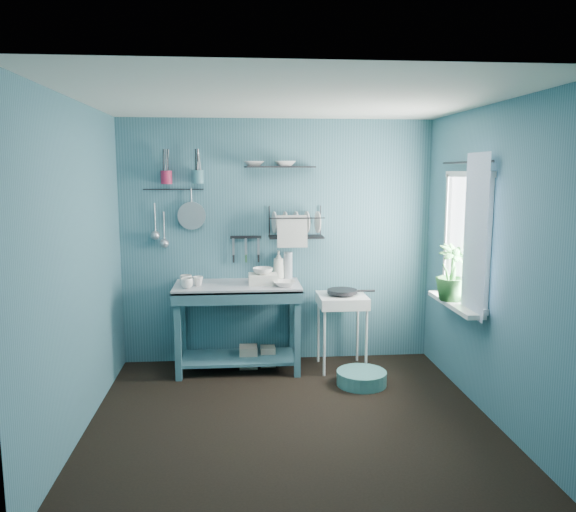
{
  "coord_description": "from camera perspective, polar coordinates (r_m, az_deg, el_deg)",
  "views": [
    {
      "loc": [
        -0.4,
        -4.25,
        1.97
      ],
      "look_at": [
        0.05,
        0.85,
        1.2
      ],
      "focal_mm": 35.0,
      "sensor_mm": 36.0,
      "label": 1
    }
  ],
  "objects": [
    {
      "name": "work_counter",
      "position": [
        5.66,
        -5.09,
        -7.2
      ],
      "size": [
        1.28,
        0.7,
        0.87
      ],
      "primitive_type": "cube",
      "rotation": [
        0.0,
        0.0,
        -0.07
      ],
      "color": "#315B66",
      "rests_on": "floor"
    },
    {
      "name": "knife_strip",
      "position": [
        5.76,
        -4.31,
        1.92
      ],
      "size": [
        0.32,
        0.02,
        0.03
      ],
      "primitive_type": "cube",
      "rotation": [
        0.0,
        0.0,
        -0.0
      ],
      "color": "black",
      "rests_on": "wall_back"
    },
    {
      "name": "hook_rail",
      "position": [
        5.76,
        -11.57,
        6.66
      ],
      "size": [
        0.6,
        0.01,
        0.01
      ],
      "primitive_type": "cylinder",
      "rotation": [
        0.0,
        1.57,
        0.0
      ],
      "color": "black",
      "rests_on": "wall_back"
    },
    {
      "name": "wall_front",
      "position": [
        2.87,
        3.12,
        -6.02
      ],
      "size": [
        3.2,
        0.0,
        3.2
      ],
      "primitive_type": "plane",
      "rotation": [
        -1.57,
        0.0,
        0.0
      ],
      "color": "#376471",
      "rests_on": "ground"
    },
    {
      "name": "frying_pan",
      "position": [
        5.61,
        5.53,
        -3.59
      ],
      "size": [
        0.3,
        0.3,
        0.03
      ],
      "primitive_type": "cylinder",
      "color": "black",
      "rests_on": "hotplate_stand"
    },
    {
      "name": "storage_tin_large",
      "position": [
        5.8,
        -4.05,
        -10.16
      ],
      "size": [
        0.18,
        0.18,
        0.22
      ],
      "primitive_type": "cube",
      "color": "gray",
      "rests_on": "floor"
    },
    {
      "name": "dish_rack",
      "position": [
        5.67,
        0.82,
        3.46
      ],
      "size": [
        0.56,
        0.27,
        0.32
      ],
      "primitive_type": "cube",
      "rotation": [
        0.0,
        0.0,
        0.06
      ],
      "color": "black",
      "rests_on": "wall_back"
    },
    {
      "name": "window_glass",
      "position": [
        5.13,
        17.76,
        1.77
      ],
      "size": [
        0.0,
        1.1,
        1.1
      ],
      "primitive_type": "plane",
      "rotation": [
        1.57,
        0.0,
        1.57
      ],
      "color": "white",
      "rests_on": "wall_right"
    },
    {
      "name": "utensil_cup_teal",
      "position": [
        5.68,
        -9.12,
        7.95
      ],
      "size": [
        0.11,
        0.11,
        0.13
      ],
      "primitive_type": "cylinder",
      "color": "teal",
      "rests_on": "wall_back"
    },
    {
      "name": "storage_tin_small",
      "position": [
        5.84,
        -2.06,
        -10.12
      ],
      "size": [
        0.15,
        0.15,
        0.2
      ],
      "primitive_type": "cube",
      "color": "gray",
      "rests_on": "floor"
    },
    {
      "name": "curtain",
      "position": [
        4.83,
        18.44,
        1.93
      ],
      "size": [
        0.0,
        1.35,
        1.35
      ],
      "primitive_type": "plane",
      "rotation": [
        1.57,
        0.0,
        1.57
      ],
      "color": "white",
      "rests_on": "wall_right"
    },
    {
      "name": "floor_basin",
      "position": [
        5.4,
        7.48,
        -12.19
      ],
      "size": [
        0.47,
        0.47,
        0.13
      ],
      "primitive_type": "cylinder",
      "color": "teal",
      "rests_on": "floor"
    },
    {
      "name": "shelf_bowl_left",
      "position": [
        5.65,
        -3.49,
        9.63
      ],
      "size": [
        0.22,
        0.22,
        0.05
      ],
      "primitive_type": "imported",
      "rotation": [
        0.0,
        0.0,
        0.14
      ],
      "color": "silver",
      "rests_on": "upper_shelf"
    },
    {
      "name": "water_bottle",
      "position": [
        5.77,
        0.01,
        -0.98
      ],
      "size": [
        0.09,
        0.09,
        0.28
      ],
      "primitive_type": "cylinder",
      "color": "#A9B2BC",
      "rests_on": "work_counter"
    },
    {
      "name": "wall_left",
      "position": [
        4.47,
        -20.55,
        -1.26
      ],
      "size": [
        0.0,
        3.0,
        3.0
      ],
      "primitive_type": "plane",
      "rotation": [
        1.57,
        0.0,
        1.57
      ],
      "color": "#376471",
      "rests_on": "ground"
    },
    {
      "name": "ceiling",
      "position": [
        4.3,
        0.34,
        15.63
      ],
      "size": [
        3.2,
        3.2,
        0.0
      ],
      "primitive_type": "plane",
      "rotation": [
        3.14,
        0.0,
        0.0
      ],
      "color": "silver",
      "rests_on": "ground"
    },
    {
      "name": "utensil_cup_magenta",
      "position": [
        5.71,
        -12.25,
        7.81
      ],
      "size": [
        0.11,
        0.11,
        0.13
      ],
      "primitive_type": "cylinder",
      "color": "#A51E40",
      "rests_on": "wall_back"
    },
    {
      "name": "floor",
      "position": [
        4.7,
        0.31,
        -16.23
      ],
      "size": [
        3.2,
        3.2,
        0.0
      ],
      "primitive_type": "plane",
      "color": "black",
      "rests_on": "ground"
    },
    {
      "name": "ladle_inner",
      "position": [
        5.78,
        -12.49,
        2.95
      ],
      "size": [
        0.01,
        0.01,
        0.3
      ],
      "primitive_type": "cylinder",
      "color": "#A4A6AC",
      "rests_on": "wall_back"
    },
    {
      "name": "mug_right",
      "position": [
        5.57,
        -10.31,
        -2.42
      ],
      "size": [
        0.17,
        0.17,
        0.1
      ],
      "primitive_type": "imported",
      "rotation": [
        0.0,
        0.0,
        1.05
      ],
      "color": "silver",
      "rests_on": "work_counter"
    },
    {
      "name": "upper_shelf",
      "position": [
        5.66,
        -0.82,
        9.04
      ],
      "size": [
        0.72,
        0.29,
        0.01
      ],
      "primitive_type": "cube",
      "rotation": [
        0.0,
        0.0,
        0.16
      ],
      "color": "black",
      "rests_on": "wall_back"
    },
    {
      "name": "wall_back",
      "position": [
        5.81,
        -1.05,
        1.44
      ],
      "size": [
        3.2,
        0.0,
        3.2
      ],
      "primitive_type": "plane",
      "rotation": [
        1.57,
        0.0,
        0.0
      ],
      "color": "#376471",
      "rests_on": "ground"
    },
    {
      "name": "potted_plant",
      "position": [
        5.2,
        16.29,
        -1.62
      ],
      "size": [
        0.37,
        0.37,
        0.5
      ],
      "primitive_type": "imported",
      "rotation": [
        0.0,
        0.0,
        0.37
      ],
      "color": "#276229",
      "rests_on": "windowsill"
    },
    {
      "name": "mug_left",
      "position": [
        5.41,
        -10.26,
        -2.74
      ],
      "size": [
        0.12,
        0.12,
        0.1
      ],
      "primitive_type": "imported",
      "color": "silver",
      "rests_on": "work_counter"
    },
    {
      "name": "tub_bowl",
      "position": [
        5.51,
        -2.57,
        -1.53
      ],
      "size": [
        0.19,
        0.19,
        0.06
      ],
      "primitive_type": "imported",
      "color": "silver",
      "rests_on": "wash_tub"
    },
    {
      "name": "curtain_rod",
      "position": [
        5.08,
        17.62,
        9.06
      ],
      "size": [
        0.02,
        1.05,
        0.02
      ],
      "primitive_type": "cylinder",
      "rotation": [
        1.57,
        0.0,
        0.0
      ],
      "color": "black",
      "rests_on": "wall_right"
    },
    {
      "name": "shelf_bowl_right",
      "position": [
        5.67,
        -0.28,
        9.78
      ],
      "size": [
        0.21,
        0.21,
        0.05
      ],
      "primitive_type": "imported",
      "rotation": [
        0.0,
        0.0,
        0.04
      ],
      "color": "silver",
      "rests_on": "upper_shelf"
    },
    {
      "name": "hotplate_stand",
      "position": [
        5.71,
        5.47,
        -7.67
      ],
      "size": [
        0.55,
        0.55,
        0.76
      ],
      "primitive_type": "cube",
      "rotation": [
        0.0,
        0.0,
        0.19
      ],
      "color": "white",
      "rests_on": "floor"
    },
    {
      "name": "counter_bowl",
      "position": [
        5.42,
        -0.39,
        -2.82
      ],
      "size": [
        0.22,
        0.22,
        0.05
      ],
      "primitive_type": "imported",
      "color": "silver",
      "rests_on": "work_counter"
    },
    {
      "name": "mug_mid",
      "position": [
        5.5,
        -9.12,
        -2.54
      ],
      "size": [
        0.14,
        0.14,
        0.09
      ],
      "primitive_type": "imported",
      "rotation": [
        0.0,
        0.0,
        0.52
      ],
      "color": "silver",
      "rests_on": "work_counter"
    },
    {
      "name": "wash_tub",
      "position": [
        5.53,
        -2.57,
        -2.35
      ],
      "size": [
        0.28,
        0.22,
        0.1
      ],
      "primitive_type": "cube",
      "color": "silver",
      "rests_on": "work_counter"
    },
    {
      "name": "wall_right",
      "position": [
        4.75,
        19.93,
        -0.69
      ],
      "size": [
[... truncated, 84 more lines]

